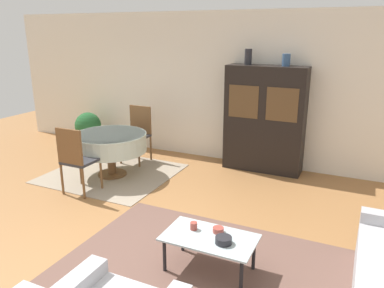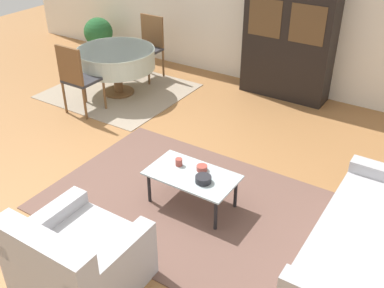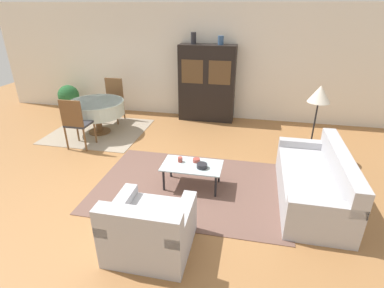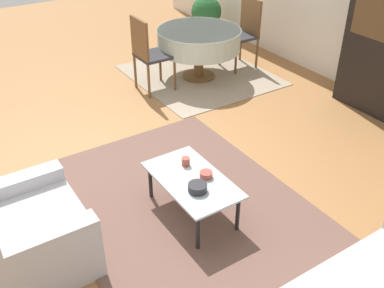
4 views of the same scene
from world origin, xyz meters
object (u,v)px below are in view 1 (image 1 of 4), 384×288
dining_chair_near (76,157)px  dining_chair_far (138,131)px  cup (194,226)px  display_cabinet (265,119)px  bowl_small (218,230)px  potted_plant (88,128)px  dining_table (110,143)px  vase_tall (248,57)px  bowl (224,240)px  coffee_table (210,240)px  vase_short (286,60)px

dining_chair_near → dining_chair_far: (0.00, 1.65, 0.00)m
dining_chair_near → cup: dining_chair_near is taller
display_cabinet → cup: bearing=-88.5°
bowl_small → potted_plant: (-3.94, 2.70, 0.02)m
dining_table → vase_tall: (1.89, 1.37, 1.36)m
display_cabinet → bowl: display_cabinet is taller
cup → bowl_small: 0.26m
coffee_table → bowl_small: 0.14m
coffee_table → dining_chair_far: bearing=134.4°
cup → display_cabinet: bearing=91.5°
coffee_table → dining_chair_far: 3.59m
coffee_table → display_cabinet: (-0.28, 3.11, 0.56)m
dining_chair_far → vase_tall: size_ratio=3.93×
display_cabinet → potted_plant: (-3.61, -0.29, -0.47)m
display_cabinet → vase_tall: 1.09m
bowl_small → vase_tall: vase_tall is taller
display_cabinet → bowl_small: bearing=-83.7°
bowl → bowl_small: (-0.12, 0.17, -0.01)m
dining_chair_near → coffee_table: bearing=-20.0°
potted_plant → vase_tall: bearing=5.0°
display_cabinet → vase_tall: bearing=179.8°
dining_table → potted_plant: potted_plant is taller
coffee_table → vase_short: size_ratio=4.75×
bowl_small → vase_short: bearing=90.7°
cup → potted_plant: (-3.69, 2.76, 0.00)m
dining_chair_far → vase_short: bearing=-167.7°
dining_chair_near → potted_plant: size_ratio=1.36×
vase_tall → vase_short: (0.63, 0.00, -0.03)m
dining_chair_near → dining_chair_far: bearing=90.0°
dining_table → vase_short: vase_short is taller
coffee_table → vase_short: vase_short is taller
dining_table → bowl_small: bearing=-32.4°
bowl_small → vase_tall: (-0.66, 2.99, 1.52)m
dining_chair_far → cup: bearing=132.7°
coffee_table → bowl: 0.19m
coffee_table → bowl_small: bowl_small is taller
bowl → bowl_small: bowl is taller
bowl_small → vase_tall: bearing=102.5°
dining_chair_far → potted_plant: 1.42m
dining_chair_far → bowl: (2.67, -2.61, -0.16)m
bowl → display_cabinet: bearing=98.1°
dining_chair_near → vase_tall: vase_tall is taller
cup → vase_tall: (-0.41, 3.05, 1.51)m
dining_chair_far → potted_plant: (-1.39, 0.26, -0.15)m
bowl → potted_plant: size_ratio=0.22×
cup → dining_chair_near: bearing=159.7°
dining_chair_near → bowl: 2.85m
potted_plant → dining_table: bearing=-38.0°
dining_table → bowl_small: 3.03m
coffee_table → dining_chair_near: dining_chair_near is taller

